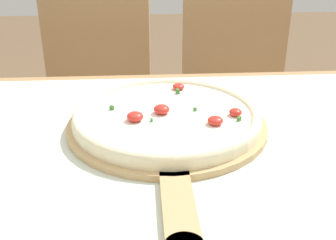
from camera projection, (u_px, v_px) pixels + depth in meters
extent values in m
cube|color=#A87F51|center=(184.00, 166.00, 0.70)|extent=(1.20, 0.84, 0.03)
cube|color=silver|center=(184.00, 157.00, 0.70)|extent=(1.12, 0.76, 0.00)
cylinder|color=tan|center=(167.00, 125.00, 0.79)|extent=(0.37, 0.37, 0.01)
cube|color=tan|center=(178.00, 205.00, 0.57)|extent=(0.04, 0.17, 0.01)
cylinder|color=beige|center=(167.00, 118.00, 0.78)|extent=(0.35, 0.35, 0.02)
torus|color=beige|center=(167.00, 114.00, 0.78)|extent=(0.35, 0.35, 0.02)
cylinder|color=white|center=(167.00, 113.00, 0.78)|extent=(0.31, 0.31, 0.00)
ellipsoid|color=red|center=(135.00, 116.00, 0.74)|extent=(0.03, 0.03, 0.02)
ellipsoid|color=red|center=(162.00, 109.00, 0.77)|extent=(0.03, 0.03, 0.02)
ellipsoid|color=red|center=(178.00, 87.00, 0.88)|extent=(0.03, 0.03, 0.01)
ellipsoid|color=red|center=(235.00, 112.00, 0.76)|extent=(0.02, 0.02, 0.01)
ellipsoid|color=red|center=(215.00, 120.00, 0.73)|extent=(0.03, 0.03, 0.01)
cube|color=#387533|center=(152.00, 120.00, 0.74)|extent=(0.00, 0.01, 0.01)
cube|color=#387533|center=(178.00, 91.00, 0.86)|extent=(0.01, 0.01, 0.01)
cube|color=#387533|center=(195.00, 109.00, 0.78)|extent=(0.01, 0.01, 0.01)
cube|color=#387533|center=(239.00, 119.00, 0.74)|extent=(0.01, 0.01, 0.01)
cube|color=#387533|center=(112.00, 108.00, 0.79)|extent=(0.01, 0.01, 0.01)
cube|color=tan|center=(92.00, 139.00, 1.45)|extent=(0.44, 0.44, 0.02)
cube|color=tan|center=(98.00, 59.00, 1.51)|extent=(0.38, 0.08, 0.44)
cylinder|color=tan|center=(40.00, 219.00, 1.41)|extent=(0.04, 0.04, 0.42)
cylinder|color=tan|center=(135.00, 222.00, 1.39)|extent=(0.04, 0.04, 0.42)
cylinder|color=tan|center=(65.00, 168.00, 1.70)|extent=(0.04, 0.04, 0.42)
cylinder|color=tan|center=(144.00, 170.00, 1.68)|extent=(0.04, 0.04, 0.42)
cube|color=tan|center=(242.00, 134.00, 1.48)|extent=(0.41, 0.41, 0.02)
cube|color=tan|center=(234.00, 56.00, 1.54)|extent=(0.38, 0.05, 0.44)
cylinder|color=tan|center=(202.00, 217.00, 1.42)|extent=(0.04, 0.04, 0.42)
cylinder|color=tan|center=(294.00, 211.00, 1.44)|extent=(0.04, 0.04, 0.42)
cylinder|color=tan|center=(189.00, 167.00, 1.71)|extent=(0.04, 0.04, 0.42)
cylinder|color=tan|center=(266.00, 163.00, 1.73)|extent=(0.04, 0.04, 0.42)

